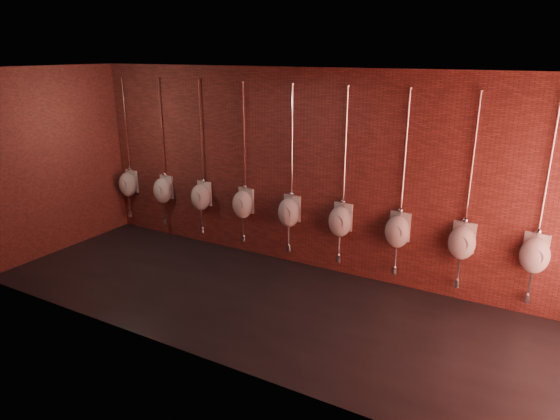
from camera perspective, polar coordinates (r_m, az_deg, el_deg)
The scene contains 11 objects.
ground at distance 7.24m, azimuth -1.73°, elevation -10.55°, with size 8.50×8.50×0.00m, color black.
room_shell at distance 6.53m, azimuth -1.90°, elevation 5.17°, with size 8.54×3.04×3.22m.
urinal_0 at distance 10.29m, azimuth -16.96°, elevation 2.90°, with size 0.40×0.36×2.72m.
urinal_1 at distance 9.67m, azimuth -13.23°, elevation 2.28°, with size 0.40×0.36×2.72m.
urinal_2 at distance 9.10m, azimuth -9.02°, elevation 1.56°, with size 0.40×0.36×2.72m.
urinal_3 at distance 8.59m, azimuth -4.27°, elevation 0.75°, with size 0.40×0.36×2.72m.
urinal_4 at distance 8.14m, azimuth 1.04°, elevation -0.17°, with size 0.40×0.36×2.72m.
urinal_5 at distance 7.77m, azimuth 6.92°, elevation -1.19°, with size 0.40×0.36×2.72m.
urinal_6 at distance 7.49m, azimuth 13.30°, elevation -2.27°, with size 0.40×0.36×2.72m.
urinal_7 at distance 7.32m, azimuth 20.09°, elevation -3.40°, with size 0.40×0.36×2.72m.
urinal_8 at distance 7.26m, azimuth 27.11°, elevation -4.51°, with size 0.40×0.36×2.72m.
Camera 1 is at (3.33, -5.44, 3.44)m, focal length 32.00 mm.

